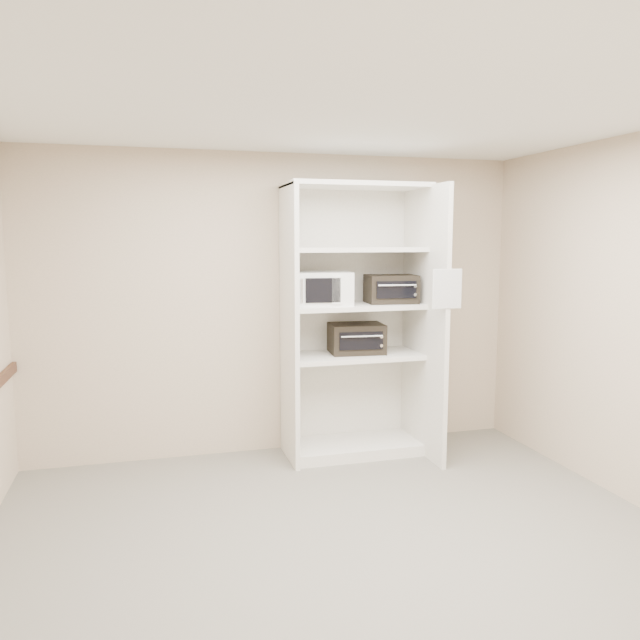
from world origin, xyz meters
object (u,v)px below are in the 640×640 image
object	(u,v)px
shelving_unit	(359,330)
toaster_oven_upper	(391,289)
toaster_oven_lower	(356,338)
microwave	(323,289)

from	to	relation	value
shelving_unit	toaster_oven_upper	world-z (taller)	shelving_unit
shelving_unit	toaster_oven_lower	size ratio (longest dim) A/B	5.09
shelving_unit	microwave	world-z (taller)	shelving_unit
microwave	toaster_oven_upper	size ratio (longest dim) A/B	1.10
toaster_oven_lower	microwave	bearing A→B (deg)	-163.30
microwave	toaster_oven_lower	world-z (taller)	microwave
toaster_oven_upper	microwave	bearing A→B (deg)	-173.20
microwave	toaster_oven_lower	xyz separation A→B (m)	(0.33, 0.07, -0.46)
microwave	toaster_oven_upper	world-z (taller)	microwave
toaster_oven_upper	shelving_unit	bearing A→B (deg)	-179.72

